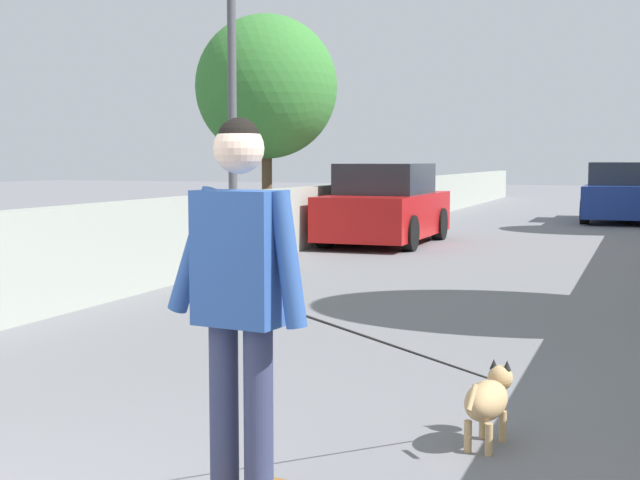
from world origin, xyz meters
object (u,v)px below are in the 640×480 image
at_px(tree_left_near, 266,87).
at_px(lamp_post, 232,60).
at_px(person_skateboarder, 240,283).
at_px(car_far, 620,194).
at_px(dog, 487,398).
at_px(car_near, 385,207).

height_order(tree_left_near, lamp_post, lamp_post).
height_order(tree_left_near, person_skateboarder, tree_left_near).
bearing_deg(car_far, person_skateboarder, 177.37).
height_order(lamp_post, car_far, lamp_post).
bearing_deg(person_skateboarder, car_far, -2.63).
height_order(person_skateboarder, dog, person_skateboarder).
xyz_separation_m(dog, car_far, (19.28, -0.13, 0.44)).
bearing_deg(dog, tree_left_near, 29.98).
height_order(person_skateboarder, car_far, person_skateboarder).
distance_m(lamp_post, dog, 7.96).
relative_size(lamp_post, car_far, 1.07).
xyz_separation_m(person_skateboarder, dog, (1.51, -0.83, -0.82)).
bearing_deg(car_far, tree_left_near, 146.61).
bearing_deg(tree_left_near, lamp_post, -162.14).
relative_size(tree_left_near, car_near, 1.12).
height_order(lamp_post, person_skateboarder, lamp_post).
relative_size(dog, car_far, 0.45).
distance_m(tree_left_near, lamp_post, 4.42).
height_order(lamp_post, dog, lamp_post).
bearing_deg(tree_left_near, person_skateboarder, -156.65).
xyz_separation_m(tree_left_near, person_skateboarder, (-11.69, -5.05, -1.85)).
distance_m(lamp_post, car_near, 5.87).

